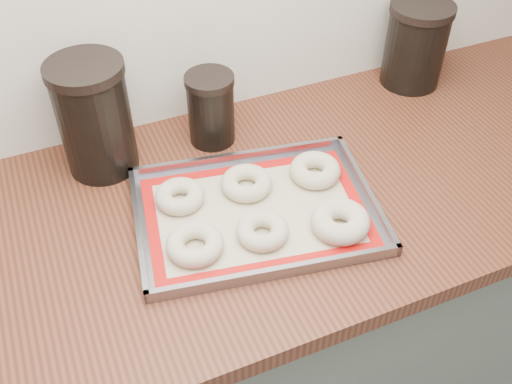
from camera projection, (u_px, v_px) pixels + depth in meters
name	position (u px, v px, depth m)	size (l,w,h in m)	color
cabinet	(296.00, 317.00, 1.55)	(3.00, 0.65, 0.86)	#5E695D
countertop	(305.00, 190.00, 1.24)	(3.06, 0.68, 0.04)	brown
baking_tray	(256.00, 212.00, 1.16)	(0.51, 0.40, 0.03)	gray
baking_mat	(256.00, 213.00, 1.16)	(0.46, 0.36, 0.00)	#C6B793
bagel_front_left	(195.00, 244.00, 1.07)	(0.10, 0.10, 0.03)	beige
bagel_front_mid	(262.00, 231.00, 1.10)	(0.10, 0.10, 0.03)	beige
bagel_front_right	(340.00, 221.00, 1.11)	(0.11, 0.11, 0.04)	beige
bagel_back_left	(180.00, 196.00, 1.17)	(0.10, 0.10, 0.03)	beige
bagel_back_mid	(247.00, 183.00, 1.19)	(0.10, 0.10, 0.03)	beige
bagel_back_right	(315.00, 170.00, 1.22)	(0.10, 0.10, 0.04)	beige
canister_left	(94.00, 117.00, 1.19)	(0.15, 0.15, 0.24)	black
canister_mid	(211.00, 109.00, 1.28)	(0.10, 0.10, 0.16)	black
canister_right	(416.00, 44.00, 1.44)	(0.15, 0.15, 0.20)	black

